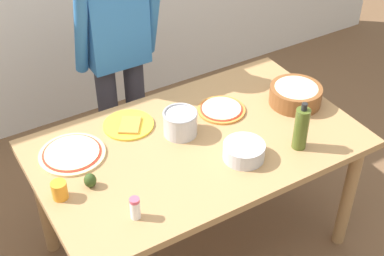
% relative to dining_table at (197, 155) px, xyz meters
% --- Properties ---
extents(ground, '(8.00, 8.00, 0.00)m').
position_rel_dining_table_xyz_m(ground, '(0.00, 0.00, -0.67)').
color(ground, brown).
extents(dining_table, '(1.60, 0.96, 0.76)m').
position_rel_dining_table_xyz_m(dining_table, '(0.00, 0.00, 0.00)').
color(dining_table, '#A37A4C').
rests_on(dining_table, ground).
extents(person_cook, '(0.49, 0.25, 1.62)m').
position_rel_dining_table_xyz_m(person_cook, '(-0.07, 0.76, 0.27)').
color(person_cook, '#2D2D38').
rests_on(person_cook, ground).
extents(pizza_raw_on_board, '(0.32, 0.32, 0.02)m').
position_rel_dining_table_xyz_m(pizza_raw_on_board, '(-0.57, 0.22, 0.10)').
color(pizza_raw_on_board, beige).
rests_on(pizza_raw_on_board, dining_table).
extents(pizza_cooked_on_tray, '(0.25, 0.25, 0.02)m').
position_rel_dining_table_xyz_m(pizza_cooked_on_tray, '(0.24, 0.15, 0.10)').
color(pizza_cooked_on_tray, '#C67A33').
rests_on(pizza_cooked_on_tray, dining_table).
extents(plate_with_slice, '(0.26, 0.26, 0.02)m').
position_rel_dining_table_xyz_m(plate_with_slice, '(-0.24, 0.29, 0.10)').
color(plate_with_slice, gold).
rests_on(plate_with_slice, dining_table).
extents(popcorn_bowl, '(0.28, 0.28, 0.11)m').
position_rel_dining_table_xyz_m(popcorn_bowl, '(0.63, 0.01, 0.15)').
color(popcorn_bowl, brown).
rests_on(popcorn_bowl, dining_table).
extents(mixing_bowl_steel, '(0.20, 0.20, 0.08)m').
position_rel_dining_table_xyz_m(mixing_bowl_steel, '(0.12, -0.22, 0.13)').
color(mixing_bowl_steel, '#B7B7BC').
rests_on(mixing_bowl_steel, dining_table).
extents(olive_oil_bottle, '(0.07, 0.07, 0.26)m').
position_rel_dining_table_xyz_m(olive_oil_bottle, '(0.40, -0.29, 0.20)').
color(olive_oil_bottle, '#47561E').
rests_on(olive_oil_bottle, dining_table).
extents(steel_pot, '(0.17, 0.17, 0.13)m').
position_rel_dining_table_xyz_m(steel_pot, '(-0.04, 0.10, 0.16)').
color(steel_pot, '#B7B7BC').
rests_on(steel_pot, dining_table).
extents(cup_orange, '(0.07, 0.07, 0.08)m').
position_rel_dining_table_xyz_m(cup_orange, '(-0.72, -0.03, 0.13)').
color(cup_orange, orange).
rests_on(cup_orange, dining_table).
extents(salt_shaker, '(0.04, 0.04, 0.11)m').
position_rel_dining_table_xyz_m(salt_shaker, '(-0.49, -0.30, 0.14)').
color(salt_shaker, white).
rests_on(salt_shaker, dining_table).
extents(avocado, '(0.06, 0.06, 0.07)m').
position_rel_dining_table_xyz_m(avocado, '(-0.58, -0.03, 0.13)').
color(avocado, '#2D4219').
rests_on(avocado, dining_table).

